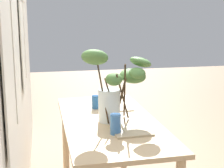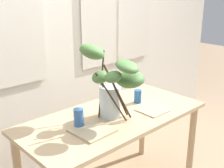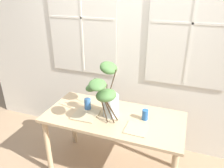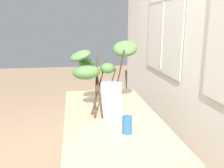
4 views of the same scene
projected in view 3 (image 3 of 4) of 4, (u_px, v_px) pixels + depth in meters
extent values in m
cube|color=silver|center=(133.00, 35.00, 2.67)|extent=(4.66, 0.12, 3.06)
cube|color=white|center=(81.00, 18.00, 2.74)|extent=(0.89, 0.01, 1.40)
cube|color=silver|center=(81.00, 18.00, 2.74)|extent=(0.96, 0.01, 1.47)
cube|color=silver|center=(81.00, 18.00, 2.74)|extent=(0.02, 0.01, 1.40)
cube|color=silver|center=(81.00, 18.00, 2.74)|extent=(0.89, 0.01, 0.02)
cube|color=white|center=(193.00, 23.00, 2.32)|extent=(0.89, 0.01, 1.40)
cube|color=silver|center=(193.00, 23.00, 2.32)|extent=(0.96, 0.01, 1.47)
cube|color=silver|center=(193.00, 23.00, 2.32)|extent=(0.02, 0.01, 1.40)
cube|color=silver|center=(193.00, 23.00, 2.32)|extent=(0.89, 0.01, 0.02)
cube|color=tan|center=(114.00, 117.00, 2.37)|extent=(1.52, 0.71, 0.03)
cylinder|color=tan|center=(48.00, 147.00, 2.50)|extent=(0.06, 0.06, 0.74)
cylinder|color=tan|center=(73.00, 120.00, 3.00)|extent=(0.06, 0.06, 0.74)
cylinder|color=tan|center=(177.00, 143.00, 2.57)|extent=(0.06, 0.06, 0.74)
cylinder|color=silver|center=(111.00, 105.00, 2.33)|extent=(0.17, 0.17, 0.25)
cylinder|color=silver|center=(111.00, 112.00, 2.36)|extent=(0.15, 0.15, 0.08)
cylinder|color=#382819|center=(106.00, 100.00, 2.32)|extent=(0.02, 0.12, 0.34)
ellipsoid|color=#477038|center=(101.00, 86.00, 2.26)|extent=(0.15, 0.14, 0.12)
cylinder|color=#382819|center=(105.00, 101.00, 2.20)|extent=(0.24, 0.07, 0.45)
ellipsoid|color=#477038|center=(97.00, 85.00, 2.01)|extent=(0.20, 0.20, 0.14)
cylinder|color=#382819|center=(102.00, 102.00, 2.24)|extent=(0.19, 0.15, 0.39)
ellipsoid|color=#477038|center=(92.00, 88.00, 2.11)|extent=(0.18, 0.17, 0.11)
cylinder|color=#382819|center=(109.00, 105.00, 2.22)|extent=(0.20, 0.04, 0.34)
ellipsoid|color=#477038|center=(106.00, 95.00, 2.07)|extent=(0.24, 0.23, 0.14)
cylinder|color=#382819|center=(110.00, 91.00, 2.34)|extent=(0.14, 0.09, 0.50)
ellipsoid|color=#477038|center=(109.00, 68.00, 2.30)|extent=(0.28, 0.28, 0.19)
cylinder|color=#386BAD|center=(88.00, 104.00, 2.46)|extent=(0.07, 0.07, 0.14)
cylinder|color=#235693|center=(145.00, 115.00, 2.28)|extent=(0.07, 0.07, 0.11)
cube|color=tan|center=(86.00, 115.00, 2.37)|extent=(0.27, 0.27, 0.01)
cube|color=tan|center=(136.00, 129.00, 2.14)|extent=(0.22, 0.22, 0.01)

